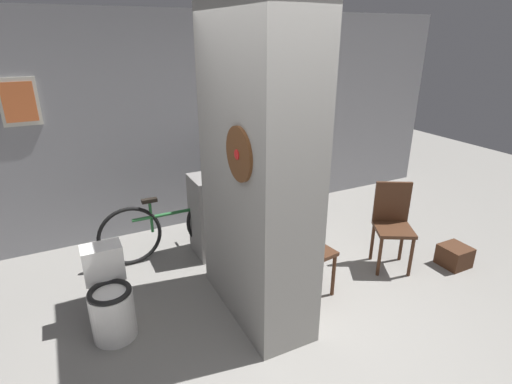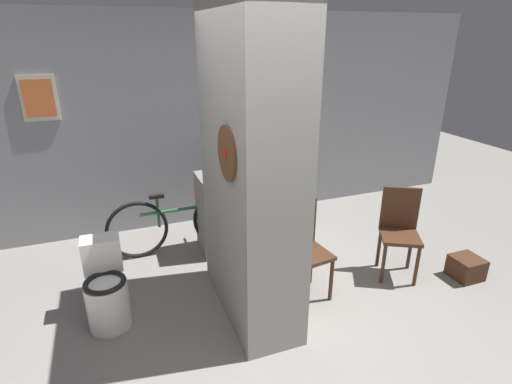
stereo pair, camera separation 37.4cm
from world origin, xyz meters
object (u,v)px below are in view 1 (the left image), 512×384
at_px(bottle_tall, 241,161).
at_px(toilet, 110,300).
at_px(chair_by_doorway, 393,222).
at_px(bicycle, 174,226).
at_px(chair_near_pillar, 306,243).

bearing_deg(bottle_tall, toilet, -150.02).
distance_m(chair_by_doorway, bicycle, 2.35).
bearing_deg(bottle_tall, bicycle, 174.48).
xyz_separation_m(chair_by_doorway, bottle_tall, (-1.20, 1.16, 0.51)).
distance_m(chair_near_pillar, chair_by_doorway, 1.06).
bearing_deg(chair_near_pillar, bicycle, 119.14).
xyz_separation_m(bicycle, bottle_tall, (0.79, -0.08, 0.66)).
height_order(toilet, bicycle, toilet).
height_order(chair_by_doorway, bicycle, chair_by_doorway).
xyz_separation_m(chair_near_pillar, bottle_tall, (-0.14, 1.14, 0.51)).
xyz_separation_m(toilet, bottle_tall, (1.61, 0.93, 0.70)).
relative_size(toilet, chair_by_doorway, 0.80).
bearing_deg(chair_by_doorway, bottle_tall, 164.77).
relative_size(bicycle, bottle_tall, 6.08).
bearing_deg(bicycle, toilet, -129.32).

